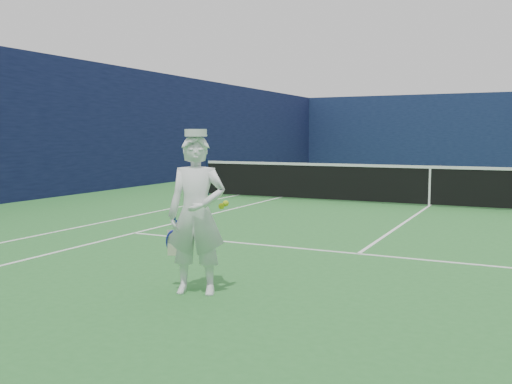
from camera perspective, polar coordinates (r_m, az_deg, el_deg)
ground at (r=14.81m, az=16.92°, el=-1.36°), size 80.00×80.00×0.00m
court_markings at (r=14.80m, az=16.92°, el=-1.34°), size 11.03×23.83×0.01m
windscreen_fence at (r=14.70m, az=17.15°, el=6.40°), size 20.12×36.12×4.00m
tennis_net at (r=14.75m, az=16.99°, el=0.78°), size 12.88×0.09×1.07m
tennis_player at (r=6.30m, az=-5.97°, el=-2.22°), size 0.86×0.61×1.82m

